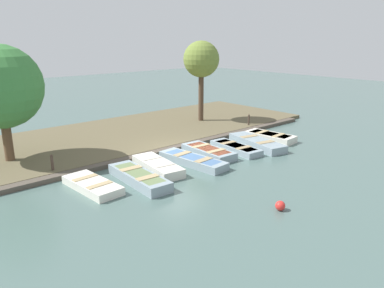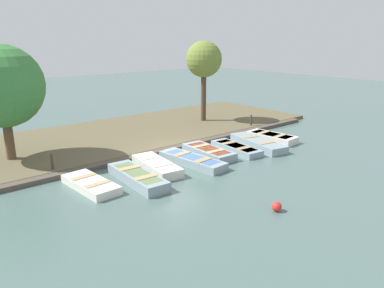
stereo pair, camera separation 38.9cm
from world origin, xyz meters
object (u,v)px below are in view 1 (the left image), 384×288
(rowboat_0, at_px, (92,185))
(rowboat_1, at_px, (139,177))
(rowboat_4, at_px, (208,152))
(rowboat_7, at_px, (270,137))
(mooring_post_far, at_px, (249,121))
(buoy, at_px, (280,206))
(rowboat_2, at_px, (158,166))
(rowboat_6, at_px, (257,143))
(rowboat_3, at_px, (193,160))
(park_tree_far_left, at_px, (0,87))
(rowboat_5, at_px, (236,148))
(park_tree_left, at_px, (201,60))
(mooring_post_near, at_px, (52,165))

(rowboat_0, bearing_deg, rowboat_1, 66.68)
(rowboat_4, bearing_deg, rowboat_7, 90.27)
(mooring_post_far, bearing_deg, buoy, -44.64)
(rowboat_0, height_order, rowboat_2, rowboat_2)
(rowboat_1, bearing_deg, rowboat_6, 94.50)
(rowboat_2, height_order, mooring_post_far, mooring_post_far)
(rowboat_3, xyz_separation_m, park_tree_far_left, (-5.43, -6.20, 3.31))
(rowboat_5, bearing_deg, mooring_post_far, 128.30)
(rowboat_4, height_order, park_tree_left, park_tree_left)
(buoy, bearing_deg, rowboat_4, 158.22)
(rowboat_0, height_order, rowboat_1, rowboat_1)
(rowboat_5, relative_size, mooring_post_near, 3.34)
(rowboat_1, height_order, rowboat_7, rowboat_1)
(mooring_post_near, distance_m, mooring_post_far, 12.52)
(rowboat_6, distance_m, buoy, 7.57)
(rowboat_3, height_order, buoy, rowboat_3)
(rowboat_0, xyz_separation_m, rowboat_4, (-0.07, 6.17, 0.03))
(rowboat_0, relative_size, rowboat_7, 0.98)
(rowboat_2, relative_size, rowboat_6, 0.83)
(rowboat_4, relative_size, rowboat_6, 0.81)
(rowboat_5, relative_size, rowboat_7, 1.05)
(rowboat_1, xyz_separation_m, rowboat_2, (-0.63, 1.37, -0.00))
(rowboat_2, relative_size, park_tree_far_left, 0.58)
(rowboat_6, bearing_deg, rowboat_5, -85.43)
(rowboat_1, bearing_deg, rowboat_3, 98.10)
(mooring_post_far, bearing_deg, park_tree_far_left, -100.93)
(mooring_post_far, bearing_deg, rowboat_5, -57.04)
(mooring_post_far, xyz_separation_m, park_tree_far_left, (-2.59, -13.44, 3.04))
(rowboat_5, height_order, mooring_post_near, mooring_post_near)
(rowboat_7, bearing_deg, rowboat_4, -98.20)
(park_tree_far_left, bearing_deg, buoy, 25.80)
(rowboat_3, distance_m, mooring_post_near, 6.01)
(rowboat_0, xyz_separation_m, rowboat_6, (0.46, 9.19, 0.04))
(mooring_post_near, bearing_deg, rowboat_6, 73.14)
(rowboat_1, distance_m, park_tree_far_left, 7.27)
(buoy, height_order, park_tree_left, park_tree_left)
(rowboat_6, xyz_separation_m, park_tree_far_left, (-5.54, -10.62, 3.29))
(mooring_post_near, relative_size, park_tree_far_left, 0.17)
(rowboat_2, xyz_separation_m, park_tree_far_left, (-5.05, -4.51, 3.29))
(rowboat_2, xyz_separation_m, rowboat_6, (0.48, 6.11, -0.00))
(rowboat_3, bearing_deg, buoy, -15.20)
(rowboat_7, distance_m, park_tree_left, 6.89)
(rowboat_1, relative_size, rowboat_6, 0.93)
(rowboat_3, relative_size, rowboat_4, 1.19)
(park_tree_left, bearing_deg, mooring_post_near, -74.95)
(buoy, bearing_deg, park_tree_far_left, -154.20)
(rowboat_0, bearing_deg, mooring_post_near, -171.88)
(rowboat_2, height_order, rowboat_7, rowboat_2)
(rowboat_7, xyz_separation_m, mooring_post_near, (-2.65, -11.22, 0.25))
(rowboat_2, height_order, rowboat_5, rowboat_2)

